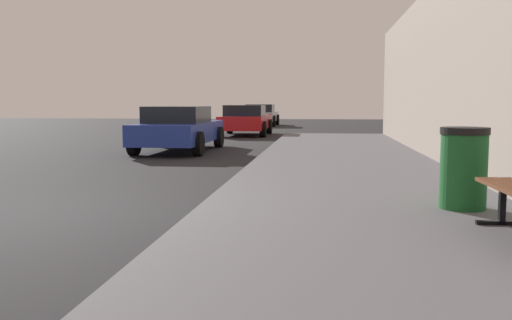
{
  "coord_description": "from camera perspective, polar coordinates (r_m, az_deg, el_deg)",
  "views": [
    {
      "loc": [
        3.46,
        -6.31,
        1.38
      ],
      "look_at": [
        2.7,
        0.03,
        0.71
      ],
      "focal_mm": 38.88,
      "sensor_mm": 36.0,
      "label": 1
    }
  ],
  "objects": [
    {
      "name": "car_red",
      "position": [
        23.38,
        -1.1,
        4.14
      ],
      "size": [
        1.99,
        4.01,
        1.27
      ],
      "color": "red",
      "rests_on": "ground_plane"
    },
    {
      "name": "trash_bin",
      "position": [
        6.84,
        20.57,
        -0.76
      ],
      "size": [
        0.55,
        0.55,
        0.94
      ],
      "color": "#195926",
      "rests_on": "sidewalk"
    },
    {
      "name": "sidewalk",
      "position": [
        6.47,
        11.5,
        -5.8
      ],
      "size": [
        4.0,
        32.0,
        0.15
      ],
      "primitive_type": "cube",
      "color": "#5B5B60",
      "rests_on": "ground_plane"
    },
    {
      "name": "car_blue",
      "position": [
        15.86,
        -7.9,
        3.24
      ],
      "size": [
        1.94,
        4.49,
        1.27
      ],
      "color": "#233899",
      "rests_on": "ground_plane"
    },
    {
      "name": "ground_plane",
      "position": [
        7.33,
        -21.62,
        -5.31
      ],
      "size": [
        80.0,
        80.0,
        0.0
      ],
      "primitive_type": "plane",
      "color": "#232326"
    },
    {
      "name": "car_silver",
      "position": [
        33.12,
        0.49,
        4.67
      ],
      "size": [
        1.96,
        4.26,
        1.27
      ],
      "color": "#B7B7BF",
      "rests_on": "ground_plane"
    }
  ]
}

